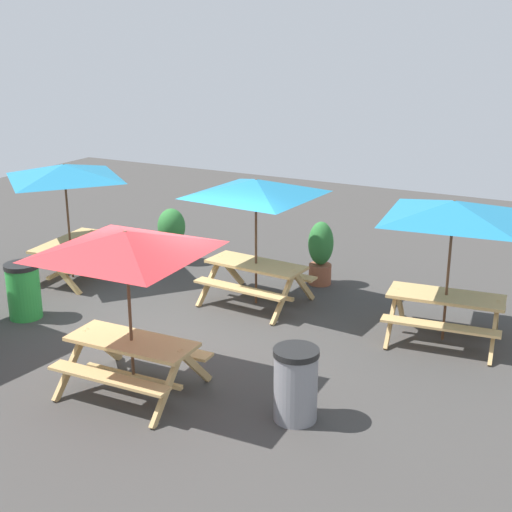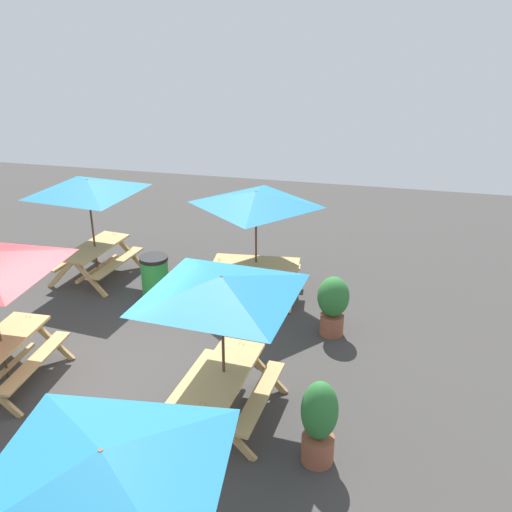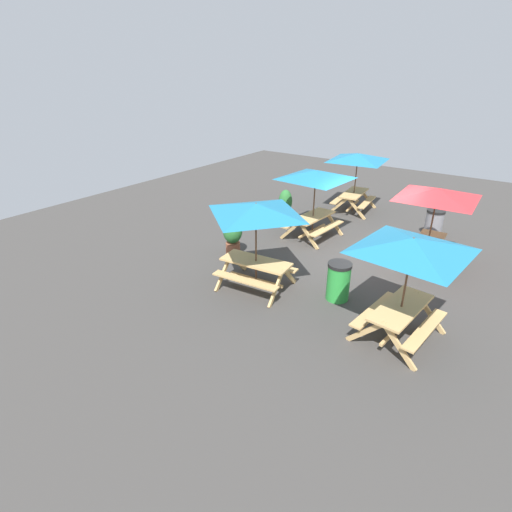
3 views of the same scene
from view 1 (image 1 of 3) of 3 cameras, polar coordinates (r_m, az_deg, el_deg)
The scene contains 9 objects.
ground_plane at distance 11.57m, azimuth -6.05°, elevation -6.80°, with size 25.01×25.01×0.00m, color #3D3A38.
picnic_table_0 at distance 11.32m, azimuth 15.47°, elevation 2.78°, with size 2.81×2.81×2.34m.
picnic_table_1 at distance 12.45m, azimuth 0.00°, elevation 4.77°, with size 2.82×2.82×2.34m.
picnic_table_2 at distance 14.31m, azimuth -15.04°, elevation 5.90°, with size 2.19×2.19×2.34m.
picnic_table_3 at distance 9.43m, azimuth -10.33°, elevation 0.15°, with size 2.83×2.83×2.34m.
trash_bin_gray at distance 9.19m, azimuth 3.19°, elevation -10.20°, with size 0.59×0.59×0.98m.
trash_bin_green at distance 12.87m, azimuth -18.09°, elevation -2.64°, with size 0.59×0.59×0.98m.
potted_plant_0 at distance 15.21m, azimuth -6.76°, elevation 1.88°, with size 0.59×0.59×1.17m.
potted_plant_1 at distance 13.84m, azimuth 5.19°, elevation 0.34°, with size 0.49×0.49×1.26m.
Camera 1 is at (5.93, -8.69, 4.82)m, focal length 50.00 mm.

